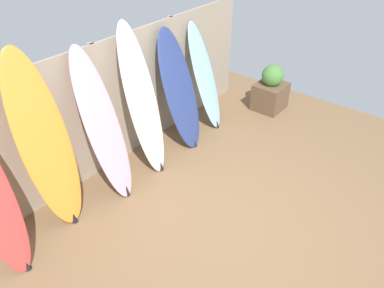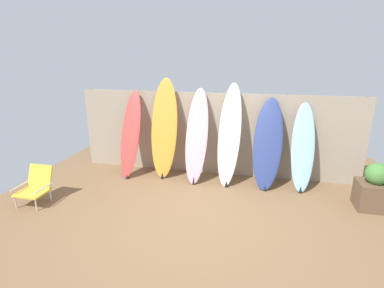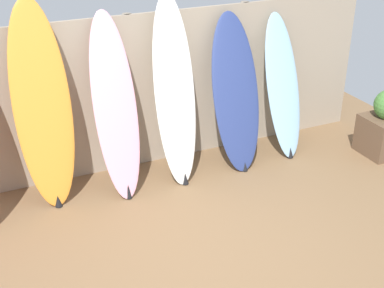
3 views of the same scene
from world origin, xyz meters
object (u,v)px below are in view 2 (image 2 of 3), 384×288
at_px(surfboard_navy_4, 268,144).
at_px(surfboard_pink_2, 197,137).
at_px(surfboard_skyblue_5, 303,148).
at_px(planter_box, 374,189).
at_px(surfboard_red_0, 131,134).
at_px(surfboard_white_3, 229,136).
at_px(surfboard_orange_1, 164,129).
at_px(beach_chair, 36,185).

bearing_deg(surfboard_navy_4, surfboard_pink_2, 179.83).
relative_size(surfboard_skyblue_5, planter_box, 2.03).
relative_size(surfboard_red_0, surfboard_pink_2, 0.96).
bearing_deg(surfboard_white_3, surfboard_orange_1, 176.46).
xyz_separation_m(surfboard_red_0, surfboard_navy_4, (2.89, 0.01, -0.04)).
height_order(surfboard_pink_2, planter_box, surfboard_pink_2).
bearing_deg(surfboard_orange_1, surfboard_pink_2, -6.39).
height_order(surfboard_skyblue_5, planter_box, surfboard_skyblue_5).
relative_size(surfboard_orange_1, surfboard_skyblue_5, 1.25).
height_order(surfboard_white_3, planter_box, surfboard_white_3).
height_order(surfboard_red_0, surfboard_skyblue_5, surfboard_red_0).
distance_m(surfboard_red_0, surfboard_pink_2, 1.46).
distance_m(surfboard_pink_2, beach_chair, 3.14).
height_order(surfboard_pink_2, beach_chair, surfboard_pink_2).
bearing_deg(beach_chair, surfboard_white_3, 44.91).
xyz_separation_m(surfboard_red_0, planter_box, (4.69, -0.57, -0.55)).
bearing_deg(surfboard_red_0, planter_box, -6.90).
relative_size(surfboard_white_3, surfboard_skyblue_5, 1.21).
height_order(surfboard_white_3, surfboard_skyblue_5, surfboard_white_3).
bearing_deg(beach_chair, planter_box, 28.80).
bearing_deg(surfboard_red_0, surfboard_white_3, 0.28).
distance_m(surfboard_red_0, surfboard_navy_4, 2.89).
relative_size(surfboard_pink_2, surfboard_navy_4, 1.08).
bearing_deg(surfboard_pink_2, surfboard_skyblue_5, 1.02).
bearing_deg(surfboard_skyblue_5, surfboard_orange_1, 179.11).
xyz_separation_m(surfboard_red_0, surfboard_skyblue_5, (3.56, 0.05, -0.08)).
bearing_deg(surfboard_orange_1, beach_chair, -138.03).
height_order(surfboard_orange_1, surfboard_skyblue_5, surfboard_orange_1).
bearing_deg(surfboard_red_0, surfboard_pink_2, 0.61).
bearing_deg(surfboard_pink_2, surfboard_orange_1, 173.61).
xyz_separation_m(surfboard_white_3, beach_chair, (-3.29, -1.62, -0.68)).
distance_m(beach_chair, planter_box, 5.95).
xyz_separation_m(surfboard_red_0, surfboard_orange_1, (0.73, 0.10, 0.14)).
height_order(surfboard_red_0, beach_chair, surfboard_red_0).
bearing_deg(surfboard_white_3, surfboard_red_0, -179.72).
distance_m(surfboard_red_0, planter_box, 4.76).
height_order(surfboard_red_0, surfboard_navy_4, surfboard_red_0).
distance_m(surfboard_red_0, surfboard_orange_1, 0.75).
bearing_deg(surfboard_navy_4, planter_box, -17.81).
relative_size(beach_chair, planter_box, 0.78).
height_order(surfboard_skyblue_5, beach_chair, surfboard_skyblue_5).
distance_m(surfboard_orange_1, surfboard_skyblue_5, 2.83).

